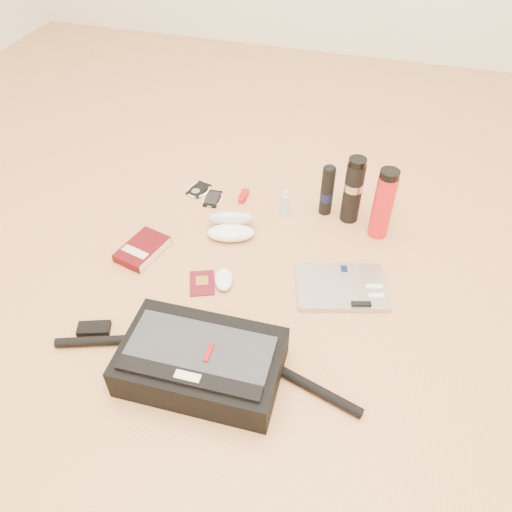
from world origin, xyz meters
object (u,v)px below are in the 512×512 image
(laptop, at_px, (341,287))
(thermos_black, at_px, (353,190))
(book, at_px, (143,249))
(thermos_red, at_px, (383,204))
(messenger_bag, at_px, (200,361))

(laptop, bearing_deg, thermos_black, 79.46)
(laptop, height_order, book, book)
(book, xyz_separation_m, thermos_black, (0.65, 0.39, 0.11))
(book, xyz_separation_m, thermos_red, (0.76, 0.33, 0.12))
(thermos_red, bearing_deg, messenger_bag, -118.69)
(messenger_bag, xyz_separation_m, thermos_red, (0.40, 0.73, 0.08))
(laptop, height_order, thermos_red, thermos_red)
(laptop, relative_size, thermos_black, 1.26)
(laptop, bearing_deg, messenger_bag, -142.85)
(thermos_black, xyz_separation_m, thermos_red, (0.11, -0.06, 0.00))
(messenger_bag, height_order, book, messenger_bag)
(laptop, relative_size, book, 1.64)
(messenger_bag, height_order, laptop, messenger_bag)
(laptop, distance_m, thermos_black, 0.38)
(messenger_bag, relative_size, thermos_red, 3.31)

